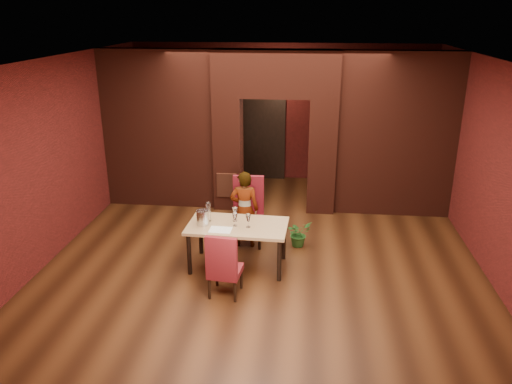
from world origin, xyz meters
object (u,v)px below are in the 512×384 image
dining_table (238,246)px  chair_near (225,263)px  chair_far (248,212)px  wine_glass_a (235,214)px  wine_bucket (203,218)px  water_bottle (208,211)px  wine_glass_b (235,219)px  wine_glass_c (248,221)px  potted_plant (299,233)px  person_seated (244,209)px

dining_table → chair_near: (-0.06, -0.84, 0.13)m
chair_far → wine_glass_a: bearing=-100.9°
dining_table → wine_bucket: size_ratio=6.50×
wine_glass_a → water_bottle: size_ratio=0.68×
chair_near → water_bottle: size_ratio=3.01×
wine_glass_b → wine_glass_c: bearing=-8.2°
wine_glass_a → potted_plant: (1.01, 0.71, -0.61)m
dining_table → wine_bucket: bearing=-171.2°
chair_far → chair_near: 1.70m
chair_far → water_bottle: (-0.53, -0.75, 0.30)m
dining_table → chair_far: bearing=88.7°
wine_bucket → potted_plant: bearing=31.7°
potted_plant → wine_glass_c: bearing=-129.7°
chair_far → wine_glass_a: chair_far is taller
person_seated → wine_glass_a: size_ratio=6.07×
person_seated → wine_glass_c: 0.87m
chair_far → chair_near: (-0.11, -1.69, -0.10)m
person_seated → chair_near: bearing=85.3°
wine_glass_b → wine_glass_a: bearing=98.7°
wine_glass_b → wine_bucket: size_ratio=0.87×
chair_far → wine_bucket: size_ratio=4.95×
chair_near → wine_glass_b: size_ratio=4.73×
chair_near → chair_far: bearing=-87.8°
wine_glass_c → wine_glass_b: bearing=171.8°
chair_far → wine_bucket: chair_far is taller
dining_table → person_seated: person_seated is taller
wine_glass_c → person_seated: bearing=101.4°
wine_glass_a → wine_bucket: size_ratio=0.94×
wine_glass_b → wine_bucket: 0.50m
wine_glass_b → person_seated: bearing=87.0°
person_seated → wine_glass_c: (0.17, -0.84, 0.15)m
wine_glass_c → potted_plant: bearing=50.3°
wine_glass_a → wine_bucket: wine_bucket is taller
wine_bucket → water_bottle: 0.18m
wine_bucket → dining_table: bearing=6.6°
wine_glass_b → water_bottle: bearing=162.4°
chair_near → wine_glass_c: bearing=-101.2°
chair_far → wine_glass_b: size_ratio=5.68×
wine_glass_a → person_seated: bearing=83.6°
chair_near → person_seated: 1.62m
person_seated → water_bottle: (-0.49, -0.67, 0.21)m
wine_glass_c → wine_bucket: (-0.72, 0.01, 0.01)m
wine_bucket → wine_glass_a: bearing=23.2°
wine_glass_c → wine_glass_a: bearing=138.1°
potted_plant → chair_far: bearing=-179.7°
water_bottle → potted_plant: bearing=27.9°
wine_glass_a → wine_glass_c: (0.24, -0.21, -0.01)m
wine_glass_b → dining_table: bearing=52.9°
water_bottle → wine_glass_b: bearing=-17.6°
dining_table → chair_near: size_ratio=1.58×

